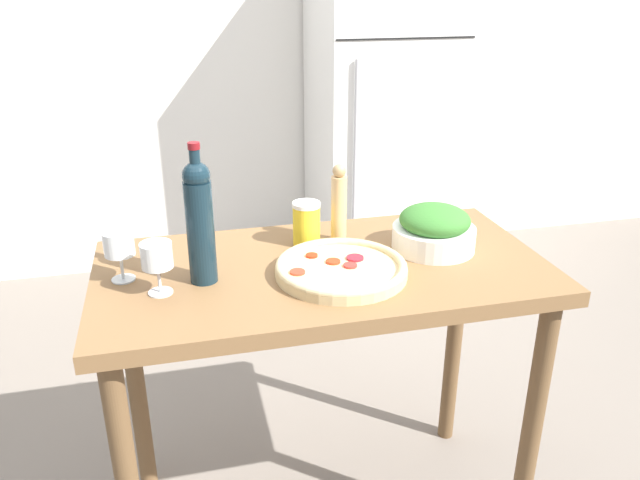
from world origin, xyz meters
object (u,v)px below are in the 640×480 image
wine_glass_far (119,246)px  salt_canister (306,224)px  pepper_mill (339,205)px  wine_bottle (200,220)px  refrigerator (381,112)px  homemade_pizza (341,268)px  wine_glass_near (157,258)px  salad_bowl (434,229)px

wine_glass_far → salt_canister: bearing=12.6°
wine_glass_far → pepper_mill: 0.62m
wine_bottle → salt_canister: size_ratio=2.81×
refrigerator → homemade_pizza: bearing=-112.0°
wine_glass_near → salt_canister: wine_glass_near is taller
wine_glass_far → pepper_mill: bearing=10.7°
wine_glass_far → refrigerator: bearing=52.9°
salad_bowl → wine_glass_far: bearing=179.8°
salad_bowl → salt_canister: size_ratio=1.83×
refrigerator → wine_bottle: bearing=-121.6°
salad_bowl → refrigerator: bearing=76.0°
homemade_pizza → wine_glass_far: bearing=169.2°
refrigerator → homemade_pizza: size_ratio=5.42×
wine_bottle → pepper_mill: wine_bottle is taller
salad_bowl → salt_canister: 0.37m
refrigerator → wine_glass_far: size_ratio=13.98×
wine_glass_near → salad_bowl: 0.77m
wine_glass_far → wine_glass_near: bearing=-46.6°
wine_glass_near → salad_bowl: bearing=7.1°
pepper_mill → salad_bowl: size_ratio=0.99×
wine_glass_near → salt_canister: 0.47m
refrigerator → wine_glass_near: bearing=-123.5°
wine_bottle → salad_bowl: (0.66, 0.05, -0.11)m
salt_canister → refrigerator: bearing=64.0°
wine_glass_near → wine_glass_far: 0.14m
wine_glass_near → salt_canister: size_ratio=1.04×
salad_bowl → homemade_pizza: salad_bowl is taller
wine_glass_far → salad_bowl: bearing=-0.2°
refrigerator → pepper_mill: 1.72m
wine_glass_far → homemade_pizza: (0.56, -0.11, -0.08)m
wine_glass_far → salt_canister: wine_glass_far is taller
refrigerator → salad_bowl: (-0.42, -1.70, 0.02)m
pepper_mill → wine_bottle: bearing=-157.4°
wine_glass_far → homemade_pizza: wine_glass_far is taller
refrigerator → homemade_pizza: refrigerator is taller
wine_glass_far → pepper_mill: size_ratio=0.57×
wine_glass_near → pepper_mill: pepper_mill is taller
wine_glass_far → pepper_mill: pepper_mill is taller
wine_bottle → wine_glass_near: 0.14m
refrigerator → pepper_mill: (-0.67, -1.58, 0.07)m
wine_glass_near → homemade_pizza: (0.46, -0.01, -0.08)m
wine_bottle → salad_bowl: 0.67m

